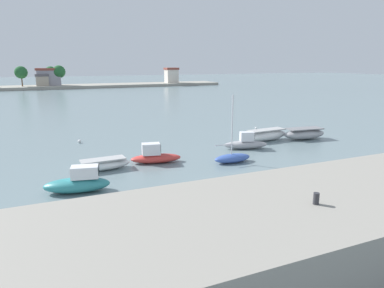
{
  "coord_description": "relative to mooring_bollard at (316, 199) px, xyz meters",
  "views": [
    {
      "loc": [
        -13.05,
        -17.23,
        8.05
      ],
      "look_at": [
        -1.35,
        9.78,
        1.03
      ],
      "focal_mm": 32.15,
      "sensor_mm": 36.0,
      "label": 1
    }
  ],
  "objects": [
    {
      "name": "ground_plane",
      "position": [
        3.42,
        7.45,
        -2.76
      ],
      "size": [
        400.0,
        400.0,
        0.0
      ],
      "primitive_type": "plane",
      "color": "slate"
    },
    {
      "name": "seawall_embankment",
      "position": [
        3.42,
        0.77,
        -1.5
      ],
      "size": [
        61.78,
        7.43,
        2.53
      ],
      "primitive_type": "cube",
      "color": "gray",
      "rests_on": "ground"
    },
    {
      "name": "mooring_bollard",
      "position": [
        0.0,
        0.0,
        0.0
      ],
      "size": [
        0.24,
        0.24,
        0.47
      ],
      "primitive_type": "cylinder",
      "color": "#2D2D33",
      "rests_on": "seawall_embankment"
    },
    {
      "name": "moored_boat_0",
      "position": [
        -8.05,
        12.03,
        -2.16
      ],
      "size": [
        4.34,
        2.41,
        1.68
      ],
      "rotation": [
        0.0,
        0.0,
        -0.2
      ],
      "color": "teal",
      "rests_on": "ground"
    },
    {
      "name": "moored_boat_1",
      "position": [
        -5.84,
        16.09,
        -2.35
      ],
      "size": [
        4.25,
        1.73,
        0.86
      ],
      "rotation": [
        0.0,
        0.0,
        0.07
      ],
      "color": "white",
      "rests_on": "ground"
    },
    {
      "name": "moored_boat_2",
      "position": [
        -1.63,
        16.36,
        -2.21
      ],
      "size": [
        4.31,
        2.18,
        1.64
      ],
      "rotation": [
        0.0,
        0.0,
        -0.2
      ],
      "color": "#C63833",
      "rests_on": "ground"
    },
    {
      "name": "moored_boat_3",
      "position": [
        4.25,
        13.89,
        -2.36
      ],
      "size": [
        3.24,
        1.27,
        5.56
      ],
      "rotation": [
        0.0,
        0.0,
        -0.01
      ],
      "color": "#3856A8",
      "rests_on": "ground"
    },
    {
      "name": "moored_boat_4",
      "position": [
        7.74,
        17.41,
        -2.24
      ],
      "size": [
        4.4,
        2.47,
        1.63
      ],
      "rotation": [
        0.0,
        0.0,
        -0.3
      ],
      "color": "#9E9EA3",
      "rests_on": "ground"
    },
    {
      "name": "moored_boat_5",
      "position": [
        11.61,
        19.58,
        -2.19
      ],
      "size": [
        5.34,
        1.95,
        1.19
      ],
      "rotation": [
        0.0,
        0.0,
        0.08
      ],
      "color": "white",
      "rests_on": "ground"
    },
    {
      "name": "moored_boat_6",
      "position": [
        15.75,
        18.5,
        -2.18
      ],
      "size": [
        4.94,
        2.34,
        1.2
      ],
      "rotation": [
        0.0,
        0.0,
        -0.11
      ],
      "color": "#9E9EA3",
      "rests_on": "ground"
    },
    {
      "name": "mooring_buoy_0",
      "position": [
        14.16,
        25.28,
        -2.62
      ],
      "size": [
        0.29,
        0.29,
        0.29
      ],
      "primitive_type": "sphere",
      "color": "white",
      "rests_on": "ground"
    },
    {
      "name": "mooring_buoy_1",
      "position": [
        0.16,
        9.33,
        -2.55
      ],
      "size": [
        0.42,
        0.42,
        0.42
      ],
      "primitive_type": "sphere",
      "color": "orange",
      "rests_on": "ground"
    },
    {
      "name": "mooring_buoy_2",
      "position": [
        -6.6,
        26.21,
        -2.59
      ],
      "size": [
        0.35,
        0.35,
        0.35
      ],
      "primitive_type": "sphere",
      "color": "white",
      "rests_on": "ground"
    },
    {
      "name": "distant_shoreline",
      "position": [
        -2.26,
        108.03,
        -0.67
      ],
      "size": [
        91.77,
        11.68,
        8.39
      ],
      "color": "#9E998C",
      "rests_on": "ground"
    }
  ]
}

